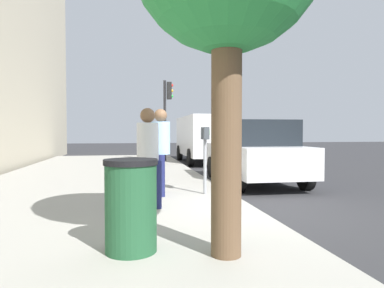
{
  "coord_description": "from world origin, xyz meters",
  "views": [
    {
      "loc": [
        -5.65,
        2.13,
        1.45
      ],
      "look_at": [
        1.83,
        0.78,
        1.19
      ],
      "focal_mm": 32.15,
      "sensor_mm": 36.0,
      "label": 1
    }
  ],
  "objects_px": {
    "traffic_signal": "(167,107)",
    "parked_van_far": "(204,136)",
    "pedestrian_at_meter": "(161,144)",
    "trash_bin": "(131,205)",
    "pedestrian_bystander": "(148,149)",
    "parking_meter": "(205,146)",
    "parked_sedan_near": "(254,152)"
  },
  "relations": [
    {
      "from": "pedestrian_bystander",
      "to": "parking_meter",
      "type": "bearing_deg",
      "value": -14.17
    },
    {
      "from": "pedestrian_at_meter",
      "to": "parked_sedan_near",
      "type": "xyz_separation_m",
      "value": [
        2.2,
        -2.85,
        -0.31
      ]
    },
    {
      "from": "parked_sedan_near",
      "to": "trash_bin",
      "type": "relative_size",
      "value": 4.39
    },
    {
      "from": "pedestrian_at_meter",
      "to": "parked_van_far",
      "type": "xyz_separation_m",
      "value": [
        8.82,
        -2.86,
        0.05
      ]
    },
    {
      "from": "parking_meter",
      "to": "traffic_signal",
      "type": "bearing_deg",
      "value": -0.63
    },
    {
      "from": "traffic_signal",
      "to": "trash_bin",
      "type": "height_order",
      "value": "traffic_signal"
    },
    {
      "from": "pedestrian_bystander",
      "to": "trash_bin",
      "type": "distance_m",
      "value": 2.25
    },
    {
      "from": "pedestrian_bystander",
      "to": "pedestrian_at_meter",
      "type": "bearing_deg",
      "value": 18.88
    },
    {
      "from": "pedestrian_at_meter",
      "to": "traffic_signal",
      "type": "xyz_separation_m",
      "value": [
        8.23,
        -1.02,
        1.37
      ]
    },
    {
      "from": "pedestrian_at_meter",
      "to": "trash_bin",
      "type": "height_order",
      "value": "pedestrian_at_meter"
    },
    {
      "from": "parking_meter",
      "to": "traffic_signal",
      "type": "xyz_separation_m",
      "value": [
        8.28,
        -0.09,
        1.41
      ]
    },
    {
      "from": "parked_van_far",
      "to": "traffic_signal",
      "type": "distance_m",
      "value": 2.34
    },
    {
      "from": "pedestrian_at_meter",
      "to": "parked_van_far",
      "type": "height_order",
      "value": "parked_van_far"
    },
    {
      "from": "pedestrian_at_meter",
      "to": "parking_meter",
      "type": "bearing_deg",
      "value": -1.32
    },
    {
      "from": "parked_van_far",
      "to": "traffic_signal",
      "type": "height_order",
      "value": "traffic_signal"
    },
    {
      "from": "pedestrian_bystander",
      "to": "trash_bin",
      "type": "xyz_separation_m",
      "value": [
        -2.18,
        0.3,
        -0.5
      ]
    },
    {
      "from": "traffic_signal",
      "to": "parked_van_far",
      "type": "bearing_deg",
      "value": -72.07
    },
    {
      "from": "parked_van_far",
      "to": "traffic_signal",
      "type": "xyz_separation_m",
      "value": [
        -0.59,
        1.83,
        1.32
      ]
    },
    {
      "from": "pedestrian_at_meter",
      "to": "parked_sedan_near",
      "type": "distance_m",
      "value": 3.62
    },
    {
      "from": "parked_sedan_near",
      "to": "traffic_signal",
      "type": "relative_size",
      "value": 1.23
    },
    {
      "from": "parked_van_far",
      "to": "pedestrian_bystander",
      "type": "bearing_deg",
      "value": 162.31
    },
    {
      "from": "parking_meter",
      "to": "pedestrian_at_meter",
      "type": "height_order",
      "value": "pedestrian_at_meter"
    },
    {
      "from": "pedestrian_bystander",
      "to": "parked_sedan_near",
      "type": "relative_size",
      "value": 0.39
    },
    {
      "from": "pedestrian_at_meter",
      "to": "parked_sedan_near",
      "type": "bearing_deg",
      "value": 39.38
    },
    {
      "from": "pedestrian_at_meter",
      "to": "traffic_signal",
      "type": "relative_size",
      "value": 0.49
    },
    {
      "from": "traffic_signal",
      "to": "pedestrian_bystander",
      "type": "bearing_deg",
      "value": 171.84
    },
    {
      "from": "parked_van_far",
      "to": "parking_meter",
      "type": "bearing_deg",
      "value": 167.75
    },
    {
      "from": "parking_meter",
      "to": "pedestrian_bystander",
      "type": "bearing_deg",
      "value": 131.15
    },
    {
      "from": "parked_van_far",
      "to": "trash_bin",
      "type": "bearing_deg",
      "value": 164.03
    },
    {
      "from": "parked_sedan_near",
      "to": "trash_bin",
      "type": "xyz_separation_m",
      "value": [
        -5.52,
        3.47,
        -0.24
      ]
    },
    {
      "from": "parking_meter",
      "to": "parked_sedan_near",
      "type": "height_order",
      "value": "parked_sedan_near"
    },
    {
      "from": "trash_bin",
      "to": "parking_meter",
      "type": "bearing_deg",
      "value": -25.35
    }
  ]
}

